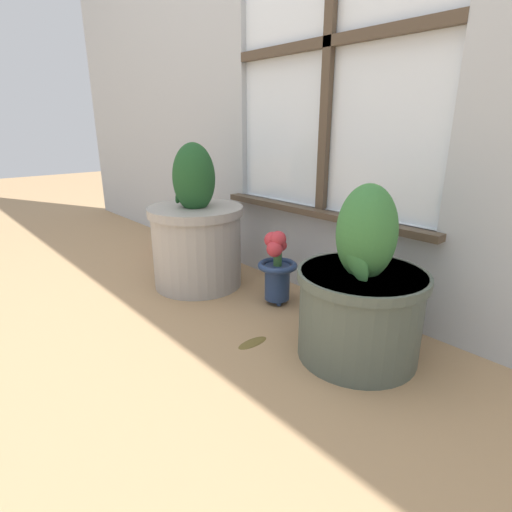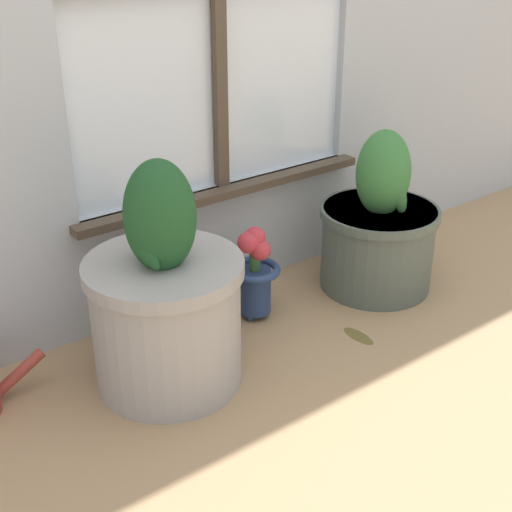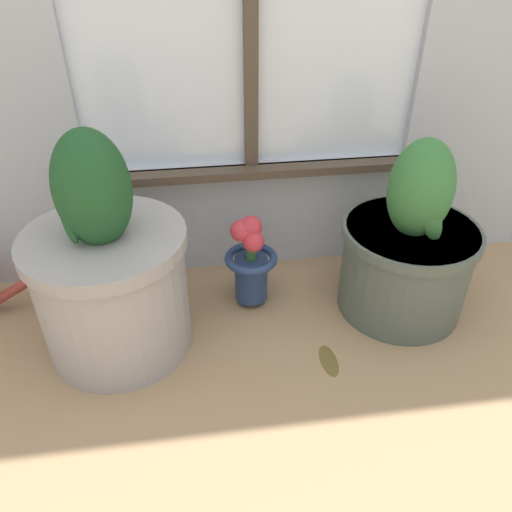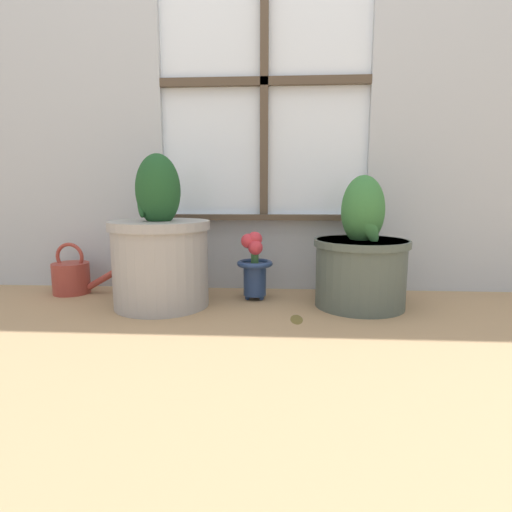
{
  "view_description": "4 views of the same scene",
  "coord_description": "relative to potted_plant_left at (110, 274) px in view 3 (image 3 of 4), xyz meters",
  "views": [
    {
      "loc": [
        0.97,
        -0.69,
        0.65
      ],
      "look_at": [
        -0.03,
        0.19,
        0.21
      ],
      "focal_mm": 28.0,
      "sensor_mm": 36.0,
      "label": 1
    },
    {
      "loc": [
        -1.12,
        -1.15,
        1.09
      ],
      "look_at": [
        -0.05,
        0.27,
        0.21
      ],
      "focal_mm": 50.0,
      "sensor_mm": 36.0,
      "label": 2
    },
    {
      "loc": [
        -0.17,
        -0.83,
        0.95
      ],
      "look_at": [
        -0.03,
        0.19,
        0.23
      ],
      "focal_mm": 35.0,
      "sensor_mm": 36.0,
      "label": 3
    },
    {
      "loc": [
        0.08,
        -1.33,
        0.44
      ],
      "look_at": [
        -0.02,
        0.26,
        0.19
      ],
      "focal_mm": 28.0,
      "sensor_mm": 36.0,
      "label": 4
    }
  ],
  "objects": [
    {
      "name": "flower_vase",
      "position": [
        0.36,
        0.12,
        -0.08
      ],
      "size": [
        0.15,
        0.15,
        0.29
      ],
      "color": "navy",
      "rests_on": "ground_plane"
    },
    {
      "name": "fallen_leaf",
      "position": [
        0.53,
        -0.15,
        -0.22
      ],
      "size": [
        0.04,
        0.11,
        0.01
      ],
      "color": "brown",
      "rests_on": "ground_plane"
    },
    {
      "name": "potted_plant_right",
      "position": [
        0.78,
        0.04,
        -0.04
      ],
      "size": [
        0.37,
        0.37,
        0.51
      ],
      "color": "#4C564C",
      "rests_on": "ground_plane"
    },
    {
      "name": "potted_plant_left",
      "position": [
        0.0,
        0.0,
        0.0
      ],
      "size": [
        0.39,
        0.39,
        0.59
      ],
      "color": "#9E9993",
      "rests_on": "ground_plane"
    },
    {
      "name": "ground_plane",
      "position": [
        0.39,
        -0.18,
        -0.22
      ],
      "size": [
        10.0,
        10.0,
        0.0
      ],
      "primitive_type": "plane",
      "color": "tan"
    }
  ]
}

